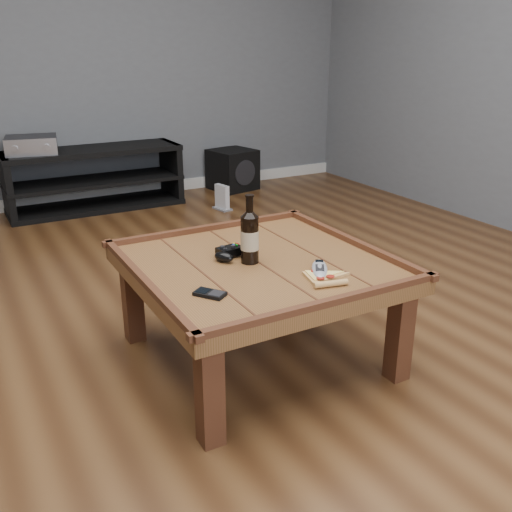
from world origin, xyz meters
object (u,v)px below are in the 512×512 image
coffee_table (258,275)px  game_console (222,198)px  game_controller (233,253)px  smartphone (210,294)px  pizza_slice (323,277)px  av_receiver (32,145)px  media_console (95,179)px  remote_control (320,269)px  beer_bottle (250,236)px  subwoofer (233,170)px

coffee_table → game_console: 2.40m
game_controller → smartphone: (-0.24, -0.30, -0.02)m
game_controller → pizza_slice: size_ratio=0.70×
coffee_table → av_receiver: bearing=99.3°
av_receiver → media_console: bearing=11.2°
remote_control → game_console: (0.74, 2.43, -0.37)m
coffee_table → pizza_slice: size_ratio=3.92×
coffee_table → beer_bottle: (-0.03, 0.01, 0.17)m
remote_control → pizza_slice: bearing=-80.9°
av_receiver → subwoofer: 1.79m
remote_control → game_console: size_ratio=0.98×
game_console → subwoofer: bearing=45.0°
media_console → pizza_slice: (0.13, -3.03, 0.21)m
coffee_table → game_console: coffee_table is taller
pizza_slice → game_controller: bearing=130.9°
remote_control → av_receiver: av_receiver is taller
smartphone → av_receiver: bearing=57.1°
pizza_slice → coffee_table: bearing=127.0°
media_console → subwoofer: 1.30m
smartphone → game_console: size_ratio=0.61×
pizza_slice → smartphone: (-0.44, 0.07, -0.00)m
remote_control → av_receiver: (-0.61, 2.97, 0.10)m
beer_bottle → remote_control: size_ratio=1.41×
coffee_table → media_console: size_ratio=0.74×
coffee_table → smartphone: bearing=-146.3°
coffee_table → subwoofer: (1.29, 2.80, -0.21)m
coffee_table → beer_bottle: 0.18m
remote_control → av_receiver: 3.03m
beer_bottle → game_controller: 0.13m
pizza_slice → game_console: size_ratio=1.27×
remote_control → av_receiver: size_ratio=0.48×
av_receiver → remote_control: bearing=-67.9°
game_controller → av_receiver: bearing=90.3°
media_console → beer_bottle: bearing=-90.7°
av_receiver → game_console: bearing=-11.3°
game_controller → beer_bottle: bearing=-70.5°
beer_bottle → pizza_slice: size_ratio=1.09×
beer_bottle → game_controller: bearing=117.3°
coffee_table → pizza_slice: bearing=-65.8°
beer_bottle → smartphone: bearing=-142.0°
coffee_table → smartphone: coffee_table is taller
game_controller → subwoofer: (1.37, 2.71, -0.29)m
beer_bottle → game_controller: beer_bottle is taller
pizza_slice → remote_control: (0.03, 0.06, 0.01)m
smartphone → remote_control: 0.47m
pizza_slice → smartphone: size_ratio=2.09×
media_console → subwoofer: media_console is taller
smartphone → remote_control: bearing=-36.9°
coffee_table → remote_control: (0.16, -0.22, 0.07)m
media_console → smartphone: (-0.31, -2.96, 0.21)m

